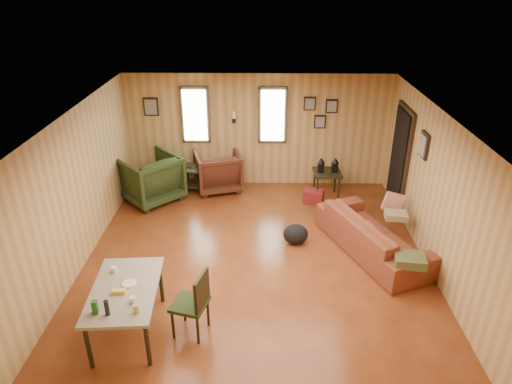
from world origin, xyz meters
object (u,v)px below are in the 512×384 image
at_px(side_table, 327,170).
at_px(dining_table, 125,293).
at_px(recliner_brown, 218,169).
at_px(recliner_green, 150,176).
at_px(sofa, 373,229).
at_px(end_table, 196,175).

height_order(side_table, dining_table, dining_table).
xyz_separation_m(recliner_brown, recliner_green, (-1.30, -0.53, 0.06)).
xyz_separation_m(sofa, dining_table, (-3.54, -1.95, 0.19)).
bearing_deg(end_table, recliner_green, -153.82).
bearing_deg(recliner_brown, dining_table, 64.06).
distance_m(recliner_green, dining_table, 3.81).
bearing_deg(recliner_brown, sofa, 123.79).
xyz_separation_m(recliner_brown, side_table, (2.26, -0.32, 0.13)).
bearing_deg(sofa, end_table, 31.75).
height_order(sofa, recliner_brown, recliner_brown).
bearing_deg(recliner_brown, recliner_green, 6.42).
distance_m(side_table, dining_table, 5.00).
bearing_deg(recliner_green, recliner_brown, 158.08).
bearing_deg(side_table, recliner_brown, 171.84).
xyz_separation_m(side_table, dining_table, (-3.03, -3.98, 0.04)).
bearing_deg(sofa, side_table, -9.39).
xyz_separation_m(recliner_brown, dining_table, (-0.76, -4.30, 0.16)).
bearing_deg(recliner_green, side_table, 139.12).
relative_size(sofa, end_table, 3.31).
bearing_deg(dining_table, side_table, 48.73).
height_order(end_table, dining_table, dining_table).
xyz_separation_m(recliner_green, side_table, (3.56, 0.21, 0.06)).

